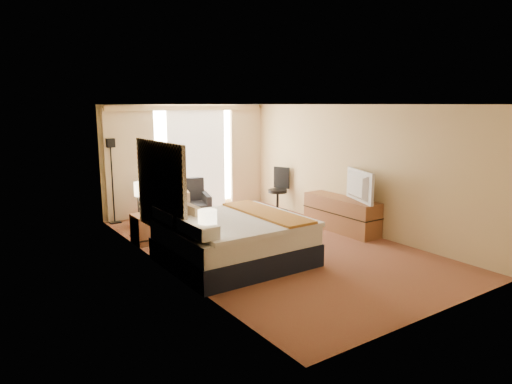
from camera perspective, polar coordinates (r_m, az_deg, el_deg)
floor at (r=8.64m, az=1.77°, el=-6.64°), size 4.20×7.00×0.02m
ceiling at (r=8.24m, az=1.88°, el=10.88°), size 4.20×7.00×0.02m
wall_back at (r=11.33m, az=-8.68°, el=4.16°), size 4.20×0.02×2.60m
wall_front at (r=5.94m, az=22.16°, el=-2.57°), size 4.20×0.02×2.60m
wall_left at (r=7.32m, az=-11.58°, el=0.44°), size 0.02×7.00×2.60m
wall_right at (r=9.72m, az=11.90°, el=2.96°), size 0.02×7.00×2.60m
headboard at (r=7.52m, az=-11.89°, el=0.54°), size 0.06×1.85×1.50m
nightstand_left at (r=6.76m, az=-5.92°, el=-9.28°), size 0.45×0.52×0.55m
nightstand_right at (r=8.94m, az=-13.60°, el=-4.50°), size 0.45×0.52×0.55m
media_dresser at (r=9.70m, az=10.57°, el=-2.72°), size 0.50×1.80×0.70m
window at (r=11.41m, az=-7.49°, el=4.34°), size 2.30×0.02×2.30m
curtains at (r=11.22m, az=-8.46°, el=4.66°), size 4.12×0.19×2.56m
bed at (r=7.62m, az=-2.81°, el=-5.96°), size 2.21×2.02×1.07m
loveseat at (r=10.26m, az=-10.17°, el=-2.15°), size 1.72×1.26×0.96m
floor_lamp at (r=10.46m, az=-17.63°, el=3.40°), size 0.24×0.24×1.88m
desk_chair at (r=11.22m, az=2.86°, el=-0.00°), size 0.55×0.54×1.09m
lamp_left at (r=6.55m, az=-6.08°, el=-3.36°), size 0.27×0.27×0.57m
lamp_right at (r=8.76m, az=-14.03°, el=0.29°), size 0.30×0.30×0.63m
tissue_box at (r=6.61m, az=-5.60°, el=-6.74°), size 0.12×0.12×0.11m
telephone at (r=8.73m, az=-13.35°, el=-2.77°), size 0.19×0.15×0.07m
television at (r=9.26m, az=12.24°, el=0.76°), size 0.52×1.06×0.62m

